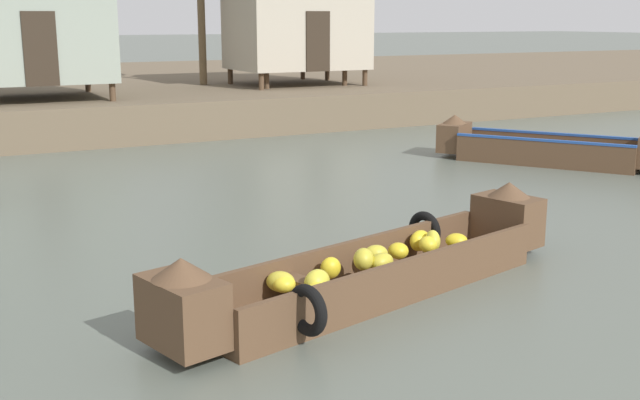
% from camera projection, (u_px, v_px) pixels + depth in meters
% --- Properties ---
extents(ground_plane, '(300.00, 300.00, 0.00)m').
position_uv_depth(ground_plane, '(258.00, 216.00, 12.76)').
color(ground_plane, '#596056').
extents(riverbank_strip, '(160.00, 20.00, 1.02)m').
position_uv_depth(riverbank_strip, '(61.00, 93.00, 28.17)').
color(riverbank_strip, brown).
rests_on(riverbank_strip, ground).
extents(banana_boat, '(5.71, 2.45, 0.97)m').
position_uv_depth(banana_boat, '(374.00, 267.00, 9.04)').
color(banana_boat, brown).
rests_on(banana_boat, ground).
extents(fishing_skiff_distant, '(3.56, 4.54, 0.96)m').
position_uv_depth(fishing_skiff_distant, '(548.00, 148.00, 17.31)').
color(fishing_skiff_distant, brown).
rests_on(fishing_skiff_distant, ground).
extents(stilt_house_mid_left, '(4.56, 4.00, 4.12)m').
position_uv_depth(stilt_house_mid_left, '(28.00, 24.00, 20.60)').
color(stilt_house_mid_left, '#4C3826').
rests_on(stilt_house_mid_left, riverbank_strip).
extents(stilt_house_mid_right, '(3.82, 3.94, 4.48)m').
position_uv_depth(stilt_house_mid_right, '(285.00, 11.00, 25.50)').
color(stilt_house_mid_right, '#4C3826').
rests_on(stilt_house_mid_right, riverbank_strip).
extents(stilt_house_right, '(4.70, 3.47, 3.99)m').
position_uv_depth(stilt_house_right, '(296.00, 22.00, 25.13)').
color(stilt_house_right, '#4C3826').
rests_on(stilt_house_right, riverbank_strip).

